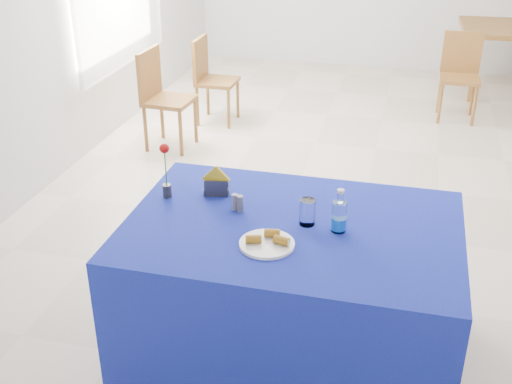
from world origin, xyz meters
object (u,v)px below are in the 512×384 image
blue_table (291,290)px  chair_win_b (210,74)px  plate (267,244)px  chair_bg_left (460,70)px  water_bottle (339,217)px  chair_win_a (161,92)px

blue_table → chair_win_b: size_ratio=1.92×
plate → blue_table: size_ratio=0.16×
blue_table → chair_bg_left: 4.03m
water_bottle → chair_win_a: size_ratio=0.24×
water_bottle → chair_win_b: 3.62m
chair_bg_left → chair_win_a: (-2.61, -1.45, 0.02)m
chair_win_a → chair_win_b: 0.76m
blue_table → water_bottle: 0.50m
plate → chair_bg_left: (1.01, 4.13, -0.28)m
plate → chair_bg_left: chair_bg_left is taller
plate → chair_win_b: 3.69m
water_bottle → chair_win_a: 3.13m
plate → chair_win_a: 3.13m
chair_win_b → chair_bg_left: bearing=-72.5°
chair_bg_left → chair_win_b: size_ratio=1.02×
water_bottle → chair_win_a: (-1.89, 2.47, -0.32)m
water_bottle → chair_win_b: size_ratio=0.26×
plate → blue_table: (0.08, 0.22, -0.39)m
chair_win_a → chair_win_b: chair_win_a is taller
chair_win_b → plate: bearing=-157.4°
plate → chair_bg_left: bearing=76.2°
blue_table → chair_win_b: bearing=114.3°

